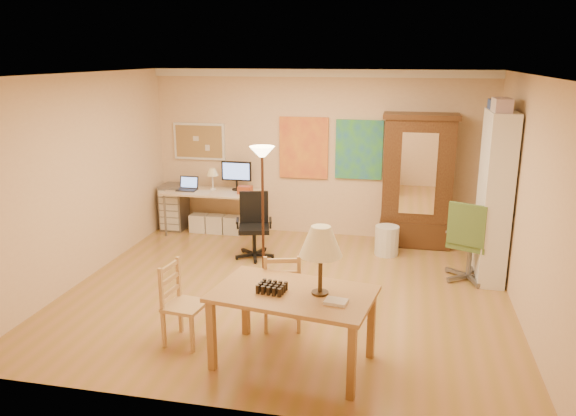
% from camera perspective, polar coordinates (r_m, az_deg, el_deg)
% --- Properties ---
extents(floor, '(5.50, 5.50, 0.00)m').
position_cam_1_polar(floor, '(7.23, -0.10, -8.50)').
color(floor, olive).
rests_on(floor, ground).
extents(crown_molding, '(5.50, 0.08, 0.12)m').
position_cam_1_polar(crown_molding, '(9.04, 3.25, 13.53)').
color(crown_molding, white).
rests_on(crown_molding, floor).
extents(corkboard, '(0.90, 0.04, 0.62)m').
position_cam_1_polar(corkboard, '(9.68, -9.01, 6.70)').
color(corkboard, '#9D864A').
rests_on(corkboard, floor).
extents(art_panel_left, '(0.80, 0.04, 1.00)m').
position_cam_1_polar(art_panel_left, '(9.20, 1.60, 6.13)').
color(art_panel_left, '#FDAE2A').
rests_on(art_panel_left, floor).
extents(art_panel_right, '(0.75, 0.04, 0.95)m').
position_cam_1_polar(art_panel_right, '(9.08, 7.22, 5.89)').
color(art_panel_right, teal).
rests_on(art_panel_right, floor).
extents(dining_table, '(1.62, 1.12, 1.41)m').
position_cam_1_polar(dining_table, '(5.29, 1.53, -7.17)').
color(dining_table, brown).
rests_on(dining_table, floor).
extents(ladder_chair_back, '(0.49, 0.48, 0.88)m').
position_cam_1_polar(ladder_chair_back, '(6.18, -0.63, -8.61)').
color(ladder_chair_back, tan).
rests_on(ladder_chair_back, floor).
extents(ladder_chair_left, '(0.43, 0.44, 0.87)m').
position_cam_1_polar(ladder_chair_left, '(6.00, -10.64, -9.74)').
color(ladder_chair_left, tan).
rests_on(ladder_chair_left, floor).
extents(torchiere_lamp, '(0.33, 0.33, 1.79)m').
position_cam_1_polar(torchiere_lamp, '(7.22, -2.62, 3.48)').
color(torchiere_lamp, '#3A2117').
rests_on(torchiere_lamp, floor).
extents(computer_desk, '(1.61, 0.71, 1.22)m').
position_cam_1_polar(computer_desk, '(9.47, -7.24, 0.07)').
color(computer_desk, tan).
rests_on(computer_desk, floor).
extents(office_chair_black, '(0.59, 0.59, 0.96)m').
position_cam_1_polar(office_chair_black, '(8.36, -3.44, -3.27)').
color(office_chair_black, black).
rests_on(office_chair_black, floor).
extents(office_chair_green, '(0.68, 0.68, 1.10)m').
position_cam_1_polar(office_chair_green, '(7.84, 17.85, -5.01)').
color(office_chair_green, slate).
rests_on(office_chair_green, floor).
extents(drawer_cart, '(0.39, 0.47, 0.78)m').
position_cam_1_polar(drawer_cart, '(9.85, -11.50, 0.11)').
color(drawer_cart, slate).
rests_on(drawer_cart, floor).
extents(armoire, '(1.12, 0.53, 2.07)m').
position_cam_1_polar(armoire, '(8.94, 12.97, 1.86)').
color(armoire, '#35170E').
rests_on(armoire, floor).
extents(bookshelf, '(0.34, 0.90, 2.24)m').
position_cam_1_polar(bookshelf, '(7.81, 20.20, 1.00)').
color(bookshelf, white).
rests_on(bookshelf, floor).
extents(wastebin, '(0.36, 0.36, 0.45)m').
position_cam_1_polar(wastebin, '(8.56, 10.00, -3.27)').
color(wastebin, silver).
rests_on(wastebin, floor).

